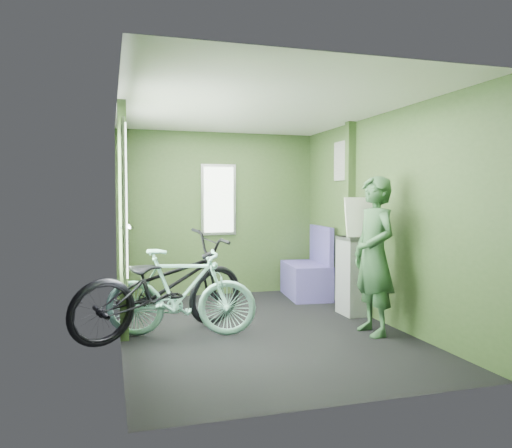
{
  "coord_description": "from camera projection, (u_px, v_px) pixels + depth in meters",
  "views": [
    {
      "loc": [
        -1.49,
        -4.94,
        1.38
      ],
      "look_at": [
        0.0,
        0.1,
        1.1
      ],
      "focal_mm": 35.0,
      "sensor_mm": 36.0,
      "label": 1
    }
  ],
  "objects": [
    {
      "name": "passenger",
      "position": [
        374.0,
        255.0,
        5.01
      ],
      "size": [
        0.4,
        0.65,
        1.59
      ],
      "rotation": [
        0.0,
        0.0,
        -1.54
      ],
      "color": "#2F5632",
      "rests_on": "ground"
    },
    {
      "name": "bicycle_mint",
      "position": [
        181.0,
        337.0,
        4.92
      ],
      "size": [
        1.57,
        0.89,
        0.94
      ],
      "primitive_type": "imported",
      "rotation": [
        0.0,
        -0.13,
        1.31
      ],
      "color": "#88CEBB",
      "rests_on": "ground"
    },
    {
      "name": "bench_seat",
      "position": [
        308.0,
        276.0,
        6.92
      ],
      "size": [
        0.62,
        0.98,
        0.98
      ],
      "rotation": [
        0.0,
        0.0,
        -0.12
      ],
      "color": "navy",
      "rests_on": "ground"
    },
    {
      "name": "waste_box",
      "position": [
        353.0,
        276.0,
        5.87
      ],
      "size": [
        0.27,
        0.38,
        0.92
      ],
      "primitive_type": "cube",
      "color": "gray",
      "rests_on": "ground"
    },
    {
      "name": "bicycle_black",
      "position": [
        164.0,
        336.0,
        4.98
      ],
      "size": [
        2.09,
        1.54,
        1.11
      ],
      "primitive_type": "imported",
      "rotation": [
        0.0,
        -0.16,
        2.0
      ],
      "color": "black",
      "rests_on": "ground"
    },
    {
      "name": "room",
      "position": [
        254.0,
        192.0,
        5.18
      ],
      "size": [
        4.0,
        4.02,
        2.31
      ],
      "color": "black",
      "rests_on": "ground"
    }
  ]
}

